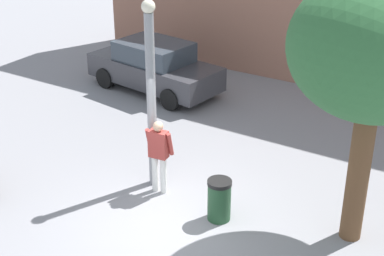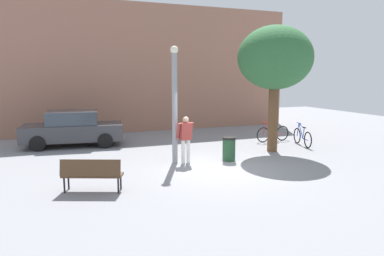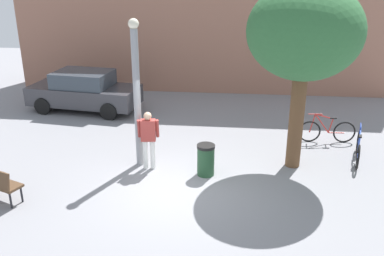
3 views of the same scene
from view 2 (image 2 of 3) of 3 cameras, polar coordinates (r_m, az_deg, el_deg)
name	(u,v)px [view 2 (image 2 of 3)]	position (r m, az deg, el deg)	size (l,w,h in m)	color
ground_plane	(223,168)	(12.40, 4.96, -6.23)	(36.00, 36.00, 0.00)	gray
building_facade	(148,68)	(21.10, -6.96, 9.26)	(16.62, 2.00, 6.91)	#9E6B56
lamppost	(175,102)	(12.73, -2.74, 4.16)	(0.28, 0.28, 4.10)	gray
person_by_lamppost	(186,136)	(12.77, -1.00, -1.34)	(0.61, 0.33, 1.67)	white
park_bench	(92,172)	(10.10, -15.48, -6.74)	(1.66, 1.05, 0.92)	#513823
plaza_tree	(275,59)	(15.00, 12.90, 10.54)	(2.97, 2.97, 5.05)	brown
bicycle_red	(273,133)	(17.43, 12.56, -0.83)	(1.81, 0.14, 0.97)	black
bicycle_blue	(302,137)	(16.77, 16.91, -1.36)	(0.49, 1.77, 0.97)	black
parked_car_charcoal	(73,129)	(16.72, -18.19, -0.09)	(4.39, 2.25, 1.55)	#38383D
trash_bin	(229,149)	(13.31, 5.82, -3.27)	(0.49, 0.49, 0.88)	#234C2D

